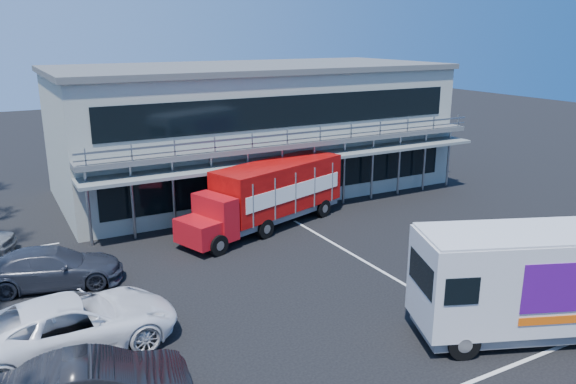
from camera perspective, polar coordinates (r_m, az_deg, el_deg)
ground at (r=20.81m, az=6.79°, el=-10.05°), size 120.00×120.00×0.00m
building at (r=33.63m, az=-3.65°, el=6.59°), size 22.40×12.00×7.30m
red_truck at (r=26.80m, az=-1.89°, el=-0.12°), size 9.29×4.92×3.07m
white_van at (r=18.72m, az=23.51°, el=-8.28°), size 7.39×4.87×3.42m
parked_car_c at (r=17.99m, az=-20.99°, el=-12.45°), size 6.18×3.11×1.68m
parked_car_d at (r=22.61m, az=-22.84°, el=-7.07°), size 5.34×3.16×1.45m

